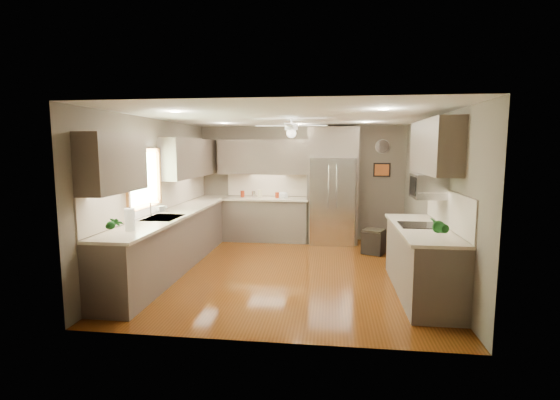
% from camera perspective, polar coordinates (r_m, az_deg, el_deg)
% --- Properties ---
extents(floor, '(5.00, 5.00, 0.00)m').
position_cam_1_polar(floor, '(6.80, 1.28, -9.93)').
color(floor, '#492309').
rests_on(floor, ground).
extents(ceiling, '(5.00, 5.00, 0.00)m').
position_cam_1_polar(ceiling, '(6.51, 1.35, 11.59)').
color(ceiling, white).
rests_on(ceiling, ground).
extents(wall_back, '(4.50, 0.00, 4.50)m').
position_cam_1_polar(wall_back, '(9.02, 2.94, 2.43)').
color(wall_back, '#63594C').
rests_on(wall_back, ground).
extents(wall_front, '(4.50, 0.00, 4.50)m').
position_cam_1_polar(wall_front, '(4.09, -2.27, -3.44)').
color(wall_front, '#63594C').
rests_on(wall_front, ground).
extents(wall_left, '(0.00, 5.00, 5.00)m').
position_cam_1_polar(wall_left, '(7.13, -16.99, 0.83)').
color(wall_left, '#63594C').
rests_on(wall_left, ground).
extents(wall_right, '(0.00, 5.00, 5.00)m').
position_cam_1_polar(wall_right, '(6.70, 20.84, 0.28)').
color(wall_right, '#63594C').
rests_on(wall_right, ground).
extents(canister_a, '(0.11, 0.11, 0.14)m').
position_cam_1_polar(canister_a, '(8.91, -5.30, 0.86)').
color(canister_a, maroon).
rests_on(canister_a, back_run).
extents(canister_b, '(0.11, 0.11, 0.14)m').
position_cam_1_polar(canister_b, '(8.93, -3.71, 0.83)').
color(canister_b, silver).
rests_on(canister_b, back_run).
extents(canister_c, '(0.10, 0.10, 0.16)m').
position_cam_1_polar(canister_c, '(8.89, -2.84, 0.93)').
color(canister_c, beige).
rests_on(canister_c, back_run).
extents(canister_d, '(0.10, 0.10, 0.13)m').
position_cam_1_polar(canister_d, '(8.78, -0.40, 0.67)').
color(canister_d, maroon).
rests_on(canister_d, back_run).
extents(soap_bottle, '(0.12, 0.12, 0.20)m').
position_cam_1_polar(soap_bottle, '(6.86, -16.38, -1.16)').
color(soap_bottle, white).
rests_on(soap_bottle, left_run).
extents(potted_plant_left, '(0.19, 0.14, 0.33)m').
position_cam_1_polar(potted_plant_left, '(5.31, -22.55, -3.12)').
color(potted_plant_left, '#165019').
rests_on(potted_plant_left, left_run).
extents(potted_plant_right, '(0.23, 0.20, 0.34)m').
position_cam_1_polar(potted_plant_right, '(5.07, 21.38, -3.44)').
color(potted_plant_right, '#165019').
rests_on(potted_plant_right, right_run).
extents(bowl, '(0.25, 0.25, 0.05)m').
position_cam_1_polar(bowl, '(8.75, 0.40, 0.42)').
color(bowl, beige).
rests_on(bowl, back_run).
extents(left_run, '(0.65, 4.70, 1.45)m').
position_cam_1_polar(left_run, '(7.27, -14.15, -5.06)').
color(left_run, '#50443A').
rests_on(left_run, ground).
extents(back_run, '(1.85, 0.65, 1.45)m').
position_cam_1_polar(back_run, '(8.91, -1.90, -2.60)').
color(back_run, '#50443A').
rests_on(back_run, ground).
extents(uppers, '(4.50, 4.70, 0.95)m').
position_cam_1_polar(uppers, '(7.31, -3.92, 6.17)').
color(uppers, '#50443A').
rests_on(uppers, wall_left).
extents(window, '(0.05, 1.12, 0.92)m').
position_cam_1_polar(window, '(6.64, -18.61, 2.92)').
color(window, '#BFF2B2').
rests_on(window, wall_left).
extents(sink, '(0.50, 0.70, 0.32)m').
position_cam_1_polar(sink, '(6.59, -16.13, -2.65)').
color(sink, silver).
rests_on(sink, left_run).
extents(refrigerator, '(1.06, 0.75, 2.45)m').
position_cam_1_polar(refrigerator, '(8.66, 7.39, 1.77)').
color(refrigerator, silver).
rests_on(refrigerator, ground).
extents(right_run, '(0.70, 2.20, 1.45)m').
position_cam_1_polar(right_run, '(6.00, 19.31, -7.88)').
color(right_run, '#50443A').
rests_on(right_run, ground).
extents(microwave, '(0.43, 0.55, 0.34)m').
position_cam_1_polar(microwave, '(6.09, 20.10, 1.84)').
color(microwave, silver).
rests_on(microwave, wall_right).
extents(ceiling_fan, '(1.18, 1.18, 0.32)m').
position_cam_1_polar(ceiling_fan, '(6.80, 1.60, 9.99)').
color(ceiling_fan, white).
rests_on(ceiling_fan, ceiling).
extents(recessed_lights, '(2.84, 3.14, 0.01)m').
position_cam_1_polar(recessed_lights, '(6.91, 1.35, 11.29)').
color(recessed_lights, white).
rests_on(recessed_lights, ceiling).
extents(wall_clock, '(0.30, 0.03, 0.30)m').
position_cam_1_polar(wall_clock, '(9.01, 14.23, 7.31)').
color(wall_clock, white).
rests_on(wall_clock, wall_back).
extents(framed_print, '(0.36, 0.03, 0.30)m').
position_cam_1_polar(framed_print, '(9.02, 14.13, 4.13)').
color(framed_print, black).
rests_on(framed_print, wall_back).
extents(stool, '(0.50, 0.50, 0.46)m').
position_cam_1_polar(stool, '(8.00, 13.04, -5.71)').
color(stool, black).
rests_on(stool, ground).
extents(paper_towel, '(0.13, 0.13, 0.33)m').
position_cam_1_polar(paper_towel, '(5.64, -20.37, -2.67)').
color(paper_towel, white).
rests_on(paper_towel, left_run).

